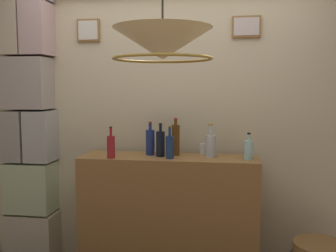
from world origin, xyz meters
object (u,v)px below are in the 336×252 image
liquor_bottle_mezcal (170,147)px  pendant_lamp (163,45)px  liquor_bottle_scotch (176,139)px  liquor_bottle_port (249,150)px  liquor_bottle_sherry (111,146)px  liquor_bottle_brandy (150,142)px  liquor_bottle_rum (160,143)px  glass_tumbler_rocks (204,149)px  liquor_bottle_tequila (211,145)px

liquor_bottle_mezcal → pendant_lamp: 1.00m
liquor_bottle_scotch → liquor_bottle_port: 0.59m
liquor_bottle_mezcal → pendant_lamp: bearing=-84.9°
liquor_bottle_sherry → liquor_bottle_port: bearing=5.0°
liquor_bottle_brandy → liquor_bottle_sherry: size_ratio=1.10×
liquor_bottle_rum → liquor_bottle_port: 0.69m
liquor_bottle_brandy → liquor_bottle_port: (0.78, -0.09, -0.03)m
liquor_bottle_sherry → glass_tumbler_rocks: bearing=22.2°
liquor_bottle_mezcal → liquor_bottle_port: bearing=4.8°
liquor_bottle_brandy → liquor_bottle_sherry: bearing=-147.2°
liquor_bottle_mezcal → pendant_lamp: (0.06, -0.72, 0.69)m
liquor_bottle_rum → liquor_bottle_sherry: liquor_bottle_rum is taller
liquor_bottle_port → liquor_bottle_scotch: bearing=168.9°
liquor_bottle_tequila → liquor_bottle_port: liquor_bottle_tequila is taller
liquor_bottle_scotch → liquor_bottle_mezcal: 0.17m
liquor_bottle_rum → glass_tumbler_rocks: 0.38m
liquor_bottle_tequila → pendant_lamp: bearing=-106.3°
liquor_bottle_port → liquor_bottle_mezcal: liquor_bottle_mezcal is taller
liquor_bottle_mezcal → glass_tumbler_rocks: bearing=44.7°
liquor_bottle_sherry → pendant_lamp: (0.52, -0.68, 0.69)m
liquor_bottle_sherry → glass_tumbler_rocks: (0.71, 0.29, -0.05)m
liquor_bottle_mezcal → liquor_bottle_brandy: bearing=142.8°
liquor_bottle_port → liquor_bottle_sherry: bearing=-175.0°
liquor_bottle_brandy → pendant_lamp: bearing=-74.1°
pendant_lamp → liquor_bottle_scotch: bearing=92.5°
liquor_bottle_mezcal → glass_tumbler_rocks: size_ratio=2.99×
liquor_bottle_scotch → liquor_bottle_brandy: bearing=-172.7°
liquor_bottle_sherry → pendant_lamp: size_ratio=0.43×
liquor_bottle_tequila → liquor_bottle_brandy: liquor_bottle_brandy is taller
glass_tumbler_rocks → pendant_lamp: size_ratio=0.15×
liquor_bottle_sherry → liquor_bottle_mezcal: liquor_bottle_mezcal is taller
liquor_bottle_tequila → glass_tumbler_rocks: liquor_bottle_tequila is taller
liquor_bottle_tequila → liquor_bottle_scotch: liquor_bottle_scotch is taller
liquor_bottle_port → pendant_lamp: 1.18m
liquor_bottle_tequila → liquor_bottle_sherry: bearing=-168.3°
liquor_bottle_tequila → liquor_bottle_sherry: size_ratio=1.08×
liquor_bottle_tequila → liquor_bottle_scotch: 0.29m
liquor_bottle_scotch → liquor_bottle_rum: bearing=-144.7°
liquor_bottle_brandy → glass_tumbler_rocks: 0.45m
liquor_bottle_scotch → glass_tumbler_rocks: size_ratio=3.46×
liquor_bottle_brandy → glass_tumbler_rocks: liquor_bottle_brandy is taller
liquor_bottle_tequila → liquor_bottle_rum: bearing=-175.1°
pendant_lamp → liquor_bottle_sherry: bearing=127.4°
liquor_bottle_mezcal → glass_tumbler_rocks: 0.36m
liquor_bottle_tequila → liquor_bottle_sherry: liquor_bottle_tequila is taller
liquor_bottle_tequila → liquor_bottle_port: 0.30m
liquor_bottle_scotch → pendant_lamp: (0.04, -0.89, 0.66)m
liquor_bottle_brandy → liquor_bottle_rum: bearing=-29.3°
liquor_bottle_port → pendant_lamp: (-0.54, -0.77, 0.71)m
liquor_bottle_rum → liquor_bottle_tequila: (0.40, 0.03, -0.01)m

